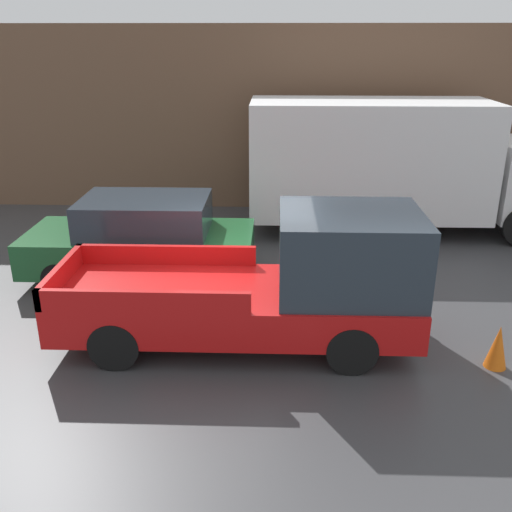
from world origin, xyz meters
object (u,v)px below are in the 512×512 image
delivery_truck (393,163)px  car (142,239)px  traffic_cone (498,347)px  pickup_truck (277,285)px

delivery_truck → car: bearing=-149.8°
delivery_truck → traffic_cone: bearing=-85.8°
car → traffic_cone: bearing=-27.9°
pickup_truck → car: (-2.72, 2.55, -0.17)m
pickup_truck → car: size_ratio=1.25×
car → delivery_truck: bearing=30.2°
pickup_truck → delivery_truck: size_ratio=0.75×
pickup_truck → delivery_truck: 6.49m
pickup_truck → traffic_cone: bearing=-11.0°
traffic_cone → car: bearing=152.1°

